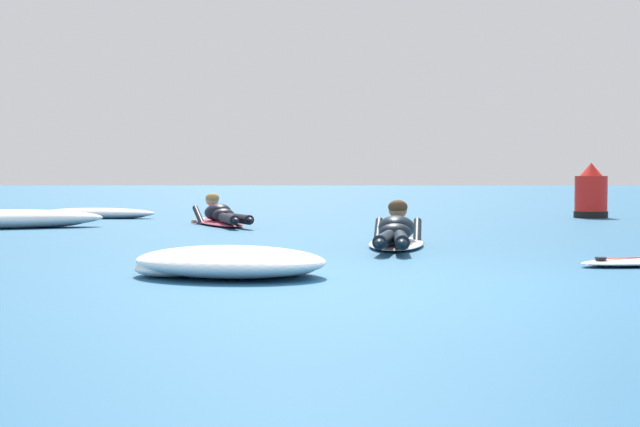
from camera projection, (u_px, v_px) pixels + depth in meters
ground_plane at (372, 220)px, 16.35m from camera, size 120.00×120.00×0.00m
surfer_near at (396, 234)px, 10.05m from camera, size 0.80×2.61×0.54m
surfer_far at (220, 217)px, 14.44m from camera, size 1.30×2.65×0.54m
whitewater_front at (97, 214)px, 16.85m from camera, size 2.19×0.81×0.19m
whitewater_mid_left at (231, 262)px, 7.09m from camera, size 1.73×1.47×0.23m
channel_marker_buoy at (591, 196)px, 17.06m from camera, size 0.61×0.61×1.00m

